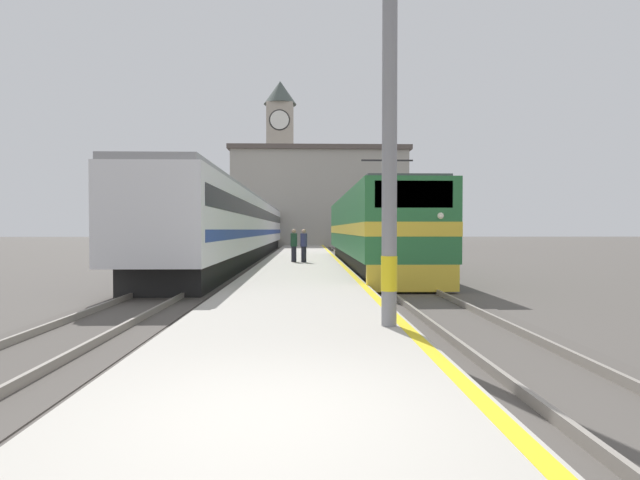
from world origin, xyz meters
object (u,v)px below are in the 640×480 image
object	(u,v)px
person_on_platform	(304,245)
second_waiting_passenger	(294,245)
passenger_train	(251,227)
clock_tower	(280,157)
catenary_mast	(393,83)
locomotive_train	(371,230)

from	to	relation	value
person_on_platform	second_waiting_passenger	bearing A→B (deg)	150.20
person_on_platform	passenger_train	bearing A→B (deg)	107.27
clock_tower	person_on_platform	bearing A→B (deg)	-85.52
second_waiting_passenger	clock_tower	bearing A→B (deg)	93.85
catenary_mast	clock_tower	size ratio (longest dim) A/B	0.37
locomotive_train	passenger_train	distance (m)	15.66
locomotive_train	person_on_platform	world-z (taller)	locomotive_train
catenary_mast	locomotive_train	bearing A→B (deg)	83.89
locomotive_train	catenary_mast	distance (m)	16.20
clock_tower	second_waiting_passenger	bearing A→B (deg)	-86.15
person_on_platform	second_waiting_passenger	size ratio (longest dim) A/B	1.00
locomotive_train	second_waiting_passenger	world-z (taller)	locomotive_train
catenary_mast	clock_tower	distance (m)	61.44
catenary_mast	clock_tower	world-z (taller)	clock_tower
person_on_platform	clock_tower	distance (m)	45.57
catenary_mast	person_on_platform	size ratio (longest dim) A/B	5.03
locomotive_train	person_on_platform	bearing A→B (deg)	167.77
passenger_train	catenary_mast	size ratio (longest dim) A/B	5.97
catenary_mast	clock_tower	bearing A→B (deg)	94.76
locomotive_train	catenary_mast	size ratio (longest dim) A/B	2.34
second_waiting_passenger	clock_tower	distance (m)	45.25
second_waiting_passenger	passenger_train	bearing A→B (deg)	105.55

